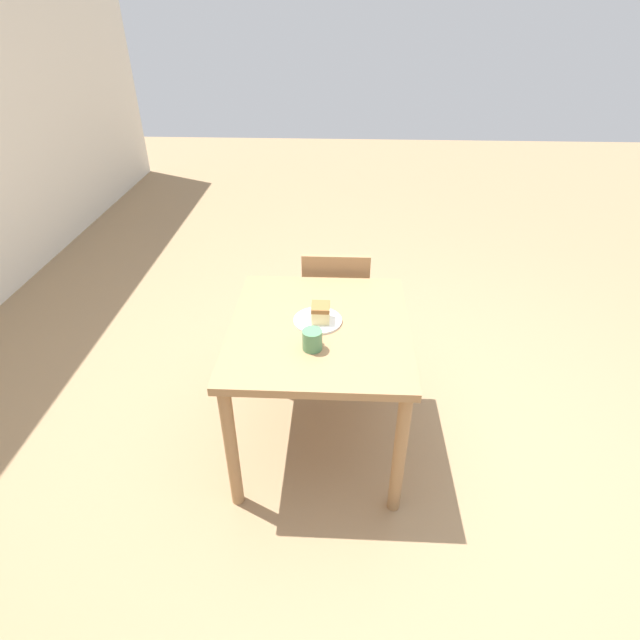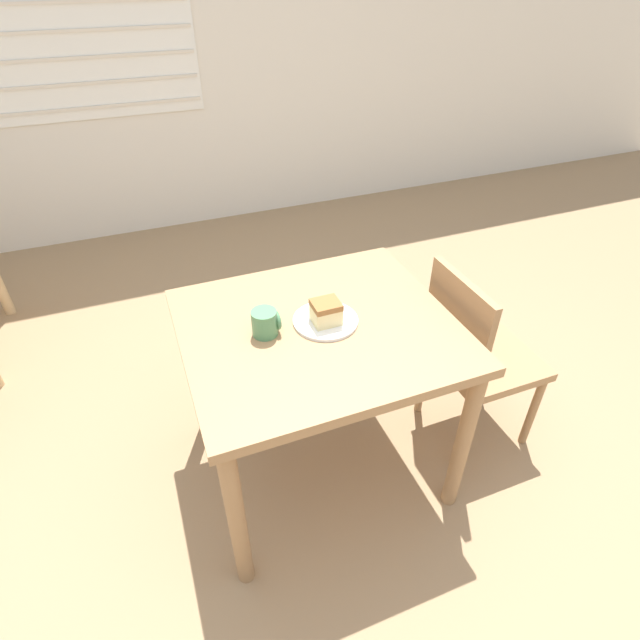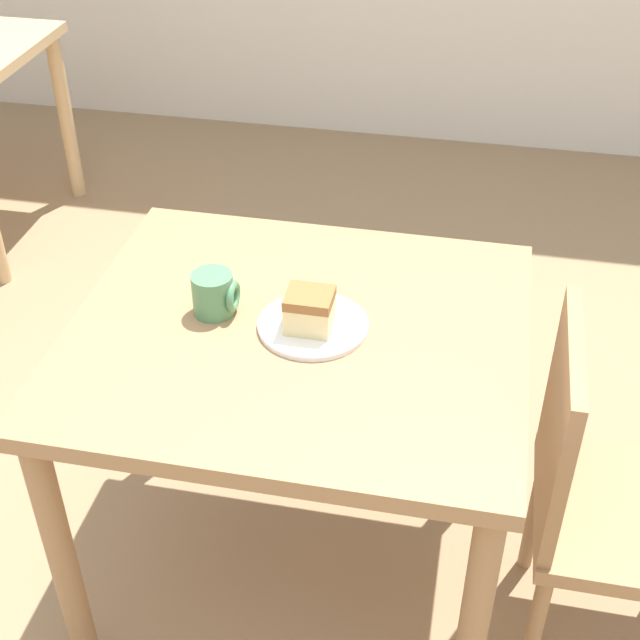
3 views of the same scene
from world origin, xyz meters
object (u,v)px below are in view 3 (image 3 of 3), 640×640
Objects in this scene: chair_near_window at (604,495)px; cake_slice at (309,310)px; plate at (313,325)px; coffee_mug at (215,294)px; dining_table_near at (298,369)px.

chair_near_window reaches higher than cake_slice.
plate is 2.41× the size of coffee_mug.
coffee_mug is at bearing 172.75° from cake_slice.
plate is at bearing -3.37° from coffee_mug.
dining_table_near is at bearing 170.17° from cake_slice.
dining_table_near is 4.10× the size of plate.
cake_slice is at bearing 84.50° from chair_near_window.
cake_slice is at bearing -107.14° from plate.
plate is (-0.65, 0.08, 0.30)m from chair_near_window.
plate is at bearing 83.21° from chair_near_window.
dining_table_near is at bearing -162.96° from plate.
cake_slice is (-0.00, -0.01, 0.05)m from plate.
coffee_mug is (-0.21, 0.03, -0.01)m from cake_slice.
cake_slice reaches higher than plate.
chair_near_window reaches higher than plate.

